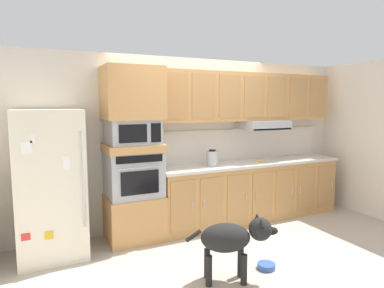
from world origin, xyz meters
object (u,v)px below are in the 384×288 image
(refrigerator, at_px, (50,184))
(dog, at_px, (233,238))
(microwave, at_px, (133,132))
(electric_kettle, at_px, (212,158))
(dog_food_bowl, at_px, (266,266))
(screwdriver, at_px, (260,161))
(built_in_oven, at_px, (134,174))

(refrigerator, xyz_separation_m, dog, (1.64, -1.44, -0.42))
(microwave, bearing_deg, dog, -67.85)
(electric_kettle, xyz_separation_m, dog_food_bowl, (-0.08, -1.40, -1.00))
(dog, bearing_deg, screwdriver, 67.41)
(screwdriver, bearing_deg, microwave, 178.02)
(screwdriver, bearing_deg, electric_kettle, 178.49)
(refrigerator, relative_size, electric_kettle, 7.33)
(refrigerator, relative_size, screwdriver, 10.43)
(built_in_oven, xyz_separation_m, electric_kettle, (1.16, -0.05, 0.13))
(dog, height_order, dog_food_bowl, dog)
(microwave, xyz_separation_m, electric_kettle, (1.16, -0.05, -0.43))
(refrigerator, height_order, built_in_oven, refrigerator)
(screwdriver, relative_size, electric_kettle, 0.70)
(dog_food_bowl, bearing_deg, microwave, 126.87)
(microwave, height_order, electric_kettle, microwave)
(built_in_oven, xyz_separation_m, dog_food_bowl, (1.09, -1.45, -0.87))
(microwave, height_order, screwdriver, microwave)
(built_in_oven, distance_m, screwdriver, 2.01)
(refrigerator, bearing_deg, dog_food_bowl, -33.12)
(refrigerator, distance_m, dog, 2.22)
(refrigerator, distance_m, dog_food_bowl, 2.67)
(refrigerator, bearing_deg, dog, -41.19)
(microwave, distance_m, electric_kettle, 1.24)
(electric_kettle, xyz_separation_m, dog, (-0.55, -1.46, -0.57))
(electric_kettle, bearing_deg, microwave, 177.67)
(refrigerator, bearing_deg, screwdriver, -0.04)
(microwave, height_order, dog, microwave)
(screwdriver, relative_size, dog_food_bowl, 0.84)
(built_in_oven, height_order, screwdriver, built_in_oven)
(built_in_oven, height_order, dog_food_bowl, built_in_oven)
(screwdriver, height_order, dog, screwdriver)
(built_in_oven, relative_size, dog, 0.77)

